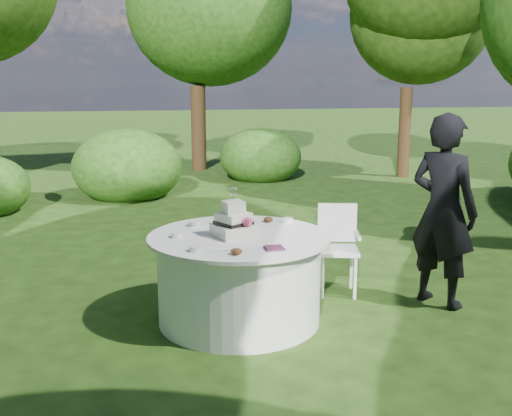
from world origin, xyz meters
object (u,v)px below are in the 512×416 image
Objects in this scene: guest at (443,211)px; table at (239,278)px; napkins at (274,248)px; chair at (338,241)px; cake at (234,223)px.

guest is 1.15× the size of table.
napkins is 0.08× the size of guest.
napkins reaches higher than table.
table is (-1.91, 0.02, -0.51)m from guest.
chair is (-0.81, 0.54, -0.38)m from guest.
napkins is at bearing -69.43° from table.
chair is at bearing 24.99° from cake.
guest reaches higher than table.
cake is at bearing -161.70° from table.
napkins is at bearing -132.18° from chair.
table is (-0.18, 0.49, -0.39)m from napkins.
table is at bearing 110.57° from napkins.
table is at bearing -154.74° from chair.
cake is (-0.23, 0.47, 0.10)m from napkins.
cake is at bearing 115.94° from napkins.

